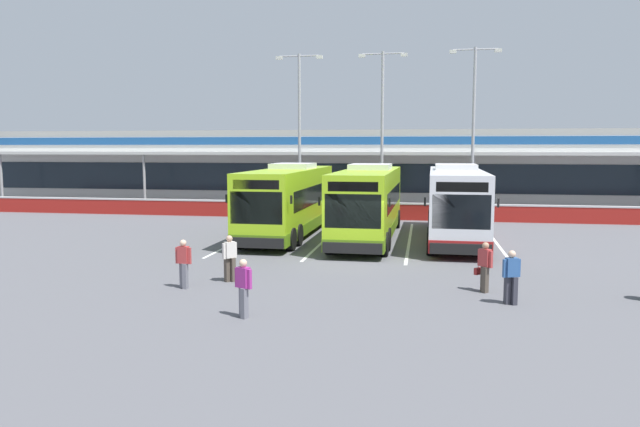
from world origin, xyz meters
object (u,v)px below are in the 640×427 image
at_px(coach_bus_left_centre, 368,204).
at_px(pedestrian_in_dark_coat, 243,286).
at_px(pedestrian_child, 230,257).
at_px(pedestrian_approaching_bus, 184,262).
at_px(lamp_post_east, 474,122).
at_px(pedestrian_with_handbag, 485,266).
at_px(coach_bus_centre, 456,204).
at_px(coach_bus_leftmost, 289,202).
at_px(pedestrian_near_bin, 511,275).
at_px(lamp_post_centre, 382,123).
at_px(lamp_post_west, 299,123).

height_order(coach_bus_left_centre, pedestrian_in_dark_coat, coach_bus_left_centre).
height_order(pedestrian_child, pedestrian_approaching_bus, same).
distance_m(pedestrian_child, lamp_post_east, 23.40).
bearing_deg(pedestrian_with_handbag, lamp_post_east, 86.87).
height_order(coach_bus_centre, pedestrian_in_dark_coat, coach_bus_centre).
bearing_deg(pedestrian_child, coach_bus_leftmost, 92.15).
xyz_separation_m(pedestrian_approaching_bus, lamp_post_east, (10.84, 21.79, 5.42)).
relative_size(pedestrian_in_dark_coat, pedestrian_child, 1.00).
relative_size(coach_bus_left_centre, lamp_post_east, 1.11).
bearing_deg(coach_bus_centre, coach_bus_leftmost, 179.27).
xyz_separation_m(coach_bus_leftmost, pedestrian_approaching_bus, (-0.77, -12.30, -0.91)).
bearing_deg(pedestrian_near_bin, pedestrian_with_handbag, 113.08).
relative_size(coach_bus_leftmost, lamp_post_centre, 1.11).
bearing_deg(lamp_post_east, pedestrian_in_dark_coat, -107.65).
distance_m(pedestrian_in_dark_coat, pedestrian_near_bin, 7.84).
bearing_deg(pedestrian_approaching_bus, lamp_post_centre, 77.74).
relative_size(coach_bus_left_centre, pedestrian_with_handbag, 7.52).
bearing_deg(pedestrian_in_dark_coat, lamp_post_centre, 85.65).
bearing_deg(lamp_post_west, lamp_post_east, -3.89).
xyz_separation_m(coach_bus_centre, pedestrian_near_bin, (1.00, -12.48, -0.91)).
xyz_separation_m(pedestrian_approaching_bus, lamp_post_west, (-0.82, 22.59, 5.42)).
relative_size(coach_bus_leftmost, lamp_post_east, 1.11).
bearing_deg(coach_bus_left_centre, lamp_post_west, 118.06).
distance_m(coach_bus_leftmost, pedestrian_child, 11.17).
relative_size(coach_bus_centre, pedestrian_near_bin, 7.52).
xyz_separation_m(coach_bus_left_centre, pedestrian_child, (-3.81, -10.49, -0.91)).
relative_size(pedestrian_near_bin, lamp_post_west, 0.15).
bearing_deg(lamp_post_centre, pedestrian_near_bin, -76.63).
distance_m(pedestrian_child, lamp_post_west, 22.17).
distance_m(coach_bus_centre, pedestrian_near_bin, 12.55).
relative_size(lamp_post_west, lamp_post_east, 1.00).
height_order(coach_bus_leftmost, coach_bus_left_centre, same).
relative_size(pedestrian_approaching_bus, lamp_post_east, 0.15).
xyz_separation_m(pedestrian_in_dark_coat, pedestrian_approaching_bus, (-2.96, 2.96, 0.00)).
height_order(pedestrian_child, lamp_post_west, lamp_post_west).
bearing_deg(pedestrian_near_bin, lamp_post_centre, 103.37).
relative_size(coach_bus_left_centre, pedestrian_in_dark_coat, 7.52).
bearing_deg(coach_bus_leftmost, pedestrian_approaching_bus, -93.58).
distance_m(coach_bus_left_centre, pedestrian_with_handbag, 11.54).
xyz_separation_m(pedestrian_child, lamp_post_east, (9.65, 20.61, 5.42)).
distance_m(coach_bus_left_centre, coach_bus_centre, 4.36).
height_order(coach_bus_leftmost, lamp_post_east, lamp_post_east).
height_order(pedestrian_in_dark_coat, pedestrian_approaching_bus, same).
bearing_deg(pedestrian_with_handbag, lamp_post_centre, 102.67).
distance_m(coach_bus_leftmost, pedestrian_approaching_bus, 12.36).
distance_m(coach_bus_leftmost, coach_bus_centre, 8.56).
xyz_separation_m(coach_bus_leftmost, coach_bus_centre, (8.56, -0.11, 0.00)).
distance_m(pedestrian_in_dark_coat, lamp_post_centre, 26.16).
xyz_separation_m(pedestrian_child, lamp_post_centre, (3.71, 21.37, 5.42)).
relative_size(pedestrian_child, pedestrian_near_bin, 1.00).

